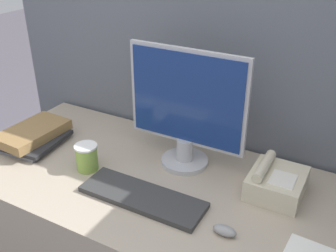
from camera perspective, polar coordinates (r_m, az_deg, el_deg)
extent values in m
cube|color=slate|center=(1.75, 5.41, 1.28)|extent=(2.01, 0.04, 1.73)
cylinder|color=#B7B7BC|center=(1.58, 2.43, -5.08)|extent=(0.19, 0.19, 0.02)
cylinder|color=#B7B7BC|center=(1.55, 2.47, -3.38)|extent=(0.07, 0.07, 0.09)
cube|color=#B7B7BC|center=(1.46, 2.75, 4.11)|extent=(0.47, 0.02, 0.38)
cube|color=navy|center=(1.45, 2.58, 3.98)|extent=(0.45, 0.01, 0.35)
cube|color=#333333|center=(1.39, -3.62, -10.27)|extent=(0.45, 0.15, 0.02)
ellipsoid|color=gray|center=(1.27, 8.24, -14.79)|extent=(0.08, 0.04, 0.03)
cylinder|color=#8CB247|center=(1.56, -11.68, -4.59)|extent=(0.08, 0.08, 0.10)
cylinder|color=white|center=(1.53, -11.87, -2.91)|extent=(0.09, 0.09, 0.01)
cube|color=slate|center=(1.81, -18.95, -2.25)|extent=(0.22, 0.25, 0.02)
cube|color=#262628|center=(1.79, -18.73, -1.89)|extent=(0.24, 0.27, 0.02)
cube|color=olive|center=(1.79, -19.03, -0.87)|extent=(0.19, 0.30, 0.04)
cube|color=beige|center=(1.46, 15.48, -8.05)|extent=(0.19, 0.21, 0.08)
cube|color=white|center=(1.41, 16.34, -7.44)|extent=(0.08, 0.09, 0.00)
cylinder|color=beige|center=(1.43, 13.81, -5.64)|extent=(0.04, 0.18, 0.04)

